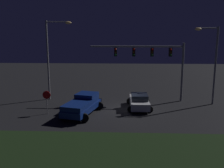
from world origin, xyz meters
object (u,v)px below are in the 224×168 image
at_px(pickup_truck, 83,104).
at_px(car_sedan, 139,101).
at_px(street_lamp_right, 211,56).
at_px(stop_sign, 47,98).
at_px(traffic_signal_gantry, 152,56).
at_px(street_lamp_left, 52,51).

xyz_separation_m(pickup_truck, car_sedan, (5.42, 2.16, -0.26)).
bearing_deg(street_lamp_right, stop_sign, -165.66).
xyz_separation_m(car_sedan, street_lamp_right, (7.53, 1.91, 4.40)).
height_order(pickup_truck, car_sedan, pickup_truck).
bearing_deg(car_sedan, street_lamp_right, -76.62).
relative_size(pickup_truck, stop_sign, 2.57).
relative_size(pickup_truck, car_sedan, 1.29).
relative_size(car_sedan, street_lamp_right, 0.54).
distance_m(traffic_signal_gantry, street_lamp_right, 6.12).
height_order(car_sedan, street_lamp_right, street_lamp_right).
height_order(street_lamp_left, stop_sign, street_lamp_left).
bearing_deg(pickup_truck, street_lamp_left, 51.94).
height_order(pickup_truck, traffic_signal_gantry, traffic_signal_gantry).
distance_m(street_lamp_right, stop_sign, 17.23).
bearing_deg(street_lamp_right, car_sedan, -165.80).
bearing_deg(pickup_truck, stop_sign, 105.99).
height_order(pickup_truck, street_lamp_right, street_lamp_right).
bearing_deg(traffic_signal_gantry, stop_sign, -152.69).
xyz_separation_m(car_sedan, stop_sign, (-8.80, -2.27, 0.82)).
bearing_deg(traffic_signal_gantry, car_sedan, -116.50).
height_order(street_lamp_left, street_lamp_right, street_lamp_left).
distance_m(car_sedan, stop_sign, 9.12).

